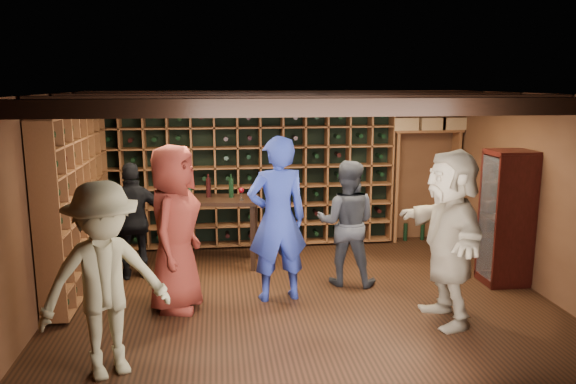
{
  "coord_description": "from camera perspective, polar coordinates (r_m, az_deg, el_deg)",
  "views": [
    {
      "loc": [
        -1.01,
        -6.52,
        2.65
      ],
      "look_at": [
        -0.17,
        0.2,
        1.31
      ],
      "focal_mm": 35.0,
      "sensor_mm": 36.0,
      "label": 1
    }
  ],
  "objects": [
    {
      "name": "ground",
      "position": [
        7.1,
        1.55,
        -10.68
      ],
      "size": [
        6.0,
        6.0,
        0.0
      ],
      "primitive_type": "plane",
      "color": "black",
      "rests_on": "ground"
    },
    {
      "name": "room_shell",
      "position": [
        6.65,
        1.6,
        9.23
      ],
      "size": [
        6.0,
        6.0,
        6.0
      ],
      "color": "#57331E",
      "rests_on": "ground"
    },
    {
      "name": "wine_rack_back",
      "position": [
        8.98,
        -3.97,
        1.57
      ],
      "size": [
        4.65,
        0.3,
        2.2
      ],
      "color": "brown",
      "rests_on": "ground"
    },
    {
      "name": "wine_rack_left",
      "position": [
        7.71,
        -20.67,
        -0.73
      ],
      "size": [
        0.3,
        2.65,
        2.2
      ],
      "color": "brown",
      "rests_on": "ground"
    },
    {
      "name": "crate_shelf",
      "position": [
        9.53,
        13.94,
        4.37
      ],
      "size": [
        1.2,
        0.32,
        2.07
      ],
      "color": "brown",
      "rests_on": "ground"
    },
    {
      "name": "display_cabinet",
      "position": [
        7.88,
        21.27,
        -2.72
      ],
      "size": [
        0.55,
        0.5,
        1.75
      ],
      "color": "black",
      "rests_on": "ground"
    },
    {
      "name": "man_blue_shirt",
      "position": [
        6.78,
        -1.08,
        -2.78
      ],
      "size": [
        0.8,
        0.59,
        2.02
      ],
      "primitive_type": "imported",
      "rotation": [
        0.0,
        0.0,
        3.3
      ],
      "color": "navy",
      "rests_on": "ground"
    },
    {
      "name": "man_grey_suit",
      "position": [
        7.38,
        5.99,
        -3.15
      ],
      "size": [
        0.95,
        0.84,
        1.65
      ],
      "primitive_type": "imported",
      "rotation": [
        0.0,
        0.0,
        2.83
      ],
      "color": "black",
      "rests_on": "ground"
    },
    {
      "name": "guest_red_floral",
      "position": [
        6.63,
        -11.48,
        -3.64
      ],
      "size": [
        0.85,
        1.08,
        1.95
      ],
      "primitive_type": "imported",
      "rotation": [
        0.0,
        0.0,
        1.31
      ],
      "color": "maroon",
      "rests_on": "ground"
    },
    {
      "name": "guest_woman_black",
      "position": [
        7.85,
        -15.36,
        -2.87
      ],
      "size": [
        0.98,
        0.54,
        1.59
      ],
      "primitive_type": "imported",
      "rotation": [
        0.0,
        0.0,
        3.31
      ],
      "color": "black",
      "rests_on": "ground"
    },
    {
      "name": "guest_khaki",
      "position": [
        5.32,
        -18.11,
        -8.55
      ],
      "size": [
        1.34,
        1.11,
        1.8
      ],
      "primitive_type": "imported",
      "rotation": [
        0.0,
        0.0,
        0.45
      ],
      "color": "gray",
      "rests_on": "ground"
    },
    {
      "name": "guest_beige",
      "position": [
        6.41,
        16.05,
        -4.4
      ],
      "size": [
        0.6,
        1.81,
        1.94
      ],
      "primitive_type": "imported",
      "rotation": [
        0.0,
        0.0,
        4.73
      ],
      "color": "tan",
      "rests_on": "ground"
    },
    {
      "name": "tasting_table",
      "position": [
        8.17,
        -7.74,
        -1.5
      ],
      "size": [
        1.4,
        0.83,
        1.27
      ],
      "rotation": [
        0.0,
        0.0,
        -0.14
      ],
      "color": "black",
      "rests_on": "ground"
    }
  ]
}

